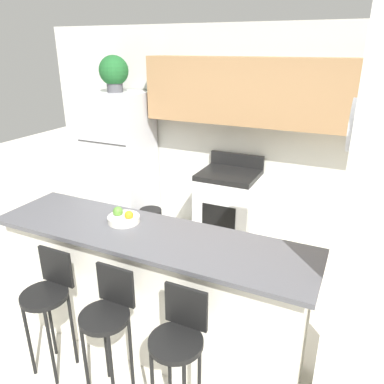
{
  "coord_description": "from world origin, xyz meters",
  "views": [
    {
      "loc": [
        1.35,
        -2.09,
        2.31
      ],
      "look_at": [
        0.0,
        0.77,
        1.07
      ],
      "focal_mm": 35.0,
      "sensor_mm": 36.0,
      "label": 1
    }
  ],
  "objects_px": {
    "potted_plant_on_fridge": "(114,72)",
    "refrigerator": "(120,160)",
    "bar_stool_right": "(179,342)",
    "stove_range": "(228,207)",
    "bar_stool_left": "(49,296)",
    "bar_stool_mid": "(108,317)",
    "fruit_bowl": "(123,218)",
    "trash_bin": "(151,223)"
  },
  "relations": [
    {
      "from": "potted_plant_on_fridge",
      "to": "refrigerator",
      "type": "bearing_deg",
      "value": -62.26
    },
    {
      "from": "refrigerator",
      "to": "bar_stool_right",
      "type": "distance_m",
      "value": 3.14
    },
    {
      "from": "stove_range",
      "to": "bar_stool_left",
      "type": "distance_m",
      "value": 2.47
    },
    {
      "from": "refrigerator",
      "to": "bar_stool_mid",
      "type": "xyz_separation_m",
      "value": [
        1.55,
        -2.35,
        -0.25
      ]
    },
    {
      "from": "bar_stool_left",
      "to": "fruit_bowl",
      "type": "relative_size",
      "value": 3.87
    },
    {
      "from": "trash_bin",
      "to": "bar_stool_left",
      "type": "bearing_deg",
      "value": -78.26
    },
    {
      "from": "bar_stool_left",
      "to": "fruit_bowl",
      "type": "height_order",
      "value": "fruit_bowl"
    },
    {
      "from": "bar_stool_left",
      "to": "bar_stool_right",
      "type": "distance_m",
      "value": 1.04
    },
    {
      "from": "bar_stool_mid",
      "to": "fruit_bowl",
      "type": "bearing_deg",
      "value": 113.95
    },
    {
      "from": "potted_plant_on_fridge",
      "to": "trash_bin",
      "type": "xyz_separation_m",
      "value": [
        0.6,
        -0.25,
        -1.82
      ]
    },
    {
      "from": "bar_stool_left",
      "to": "trash_bin",
      "type": "xyz_separation_m",
      "value": [
        -0.44,
        2.1,
        -0.45
      ]
    },
    {
      "from": "bar_stool_left",
      "to": "bar_stool_mid",
      "type": "relative_size",
      "value": 1.0
    },
    {
      "from": "bar_stool_left",
      "to": "potted_plant_on_fridge",
      "type": "xyz_separation_m",
      "value": [
        -1.03,
        2.35,
        1.37
      ]
    },
    {
      "from": "bar_stool_mid",
      "to": "trash_bin",
      "type": "distance_m",
      "value": 2.35
    },
    {
      "from": "refrigerator",
      "to": "bar_stool_mid",
      "type": "relative_size",
      "value": 1.83
    },
    {
      "from": "bar_stool_mid",
      "to": "fruit_bowl",
      "type": "xyz_separation_m",
      "value": [
        -0.27,
        0.6,
        0.41
      ]
    },
    {
      "from": "potted_plant_on_fridge",
      "to": "fruit_bowl",
      "type": "bearing_deg",
      "value": -53.65
    },
    {
      "from": "potted_plant_on_fridge",
      "to": "stove_range",
      "type": "bearing_deg",
      "value": 2.42
    },
    {
      "from": "refrigerator",
      "to": "trash_bin",
      "type": "xyz_separation_m",
      "value": [
        0.6,
        -0.25,
        -0.69
      ]
    },
    {
      "from": "trash_bin",
      "to": "bar_stool_right",
      "type": "bearing_deg",
      "value": -54.79
    },
    {
      "from": "bar_stool_mid",
      "to": "stove_range",
      "type": "bearing_deg",
      "value": 91.04
    },
    {
      "from": "refrigerator",
      "to": "potted_plant_on_fridge",
      "type": "relative_size",
      "value": 4.03
    },
    {
      "from": "stove_range",
      "to": "fruit_bowl",
      "type": "relative_size",
      "value": 4.3
    },
    {
      "from": "refrigerator",
      "to": "bar_stool_right",
      "type": "xyz_separation_m",
      "value": [
        2.08,
        -2.35,
        -0.25
      ]
    },
    {
      "from": "refrigerator",
      "to": "fruit_bowl",
      "type": "distance_m",
      "value": 2.18
    },
    {
      "from": "bar_stool_left",
      "to": "bar_stool_right",
      "type": "xyz_separation_m",
      "value": [
        1.04,
        0.0,
        0.0
      ]
    },
    {
      "from": "refrigerator",
      "to": "trash_bin",
      "type": "bearing_deg",
      "value": -23.0
    },
    {
      "from": "bar_stool_right",
      "to": "fruit_bowl",
      "type": "bearing_deg",
      "value": 142.69
    },
    {
      "from": "bar_stool_mid",
      "to": "bar_stool_right",
      "type": "relative_size",
      "value": 1.0
    },
    {
      "from": "refrigerator",
      "to": "stove_range",
      "type": "relative_size",
      "value": 1.65
    },
    {
      "from": "bar_stool_left",
      "to": "bar_stool_mid",
      "type": "bearing_deg",
      "value": 0.0
    },
    {
      "from": "stove_range",
      "to": "bar_stool_mid",
      "type": "relative_size",
      "value": 1.11
    },
    {
      "from": "bar_stool_right",
      "to": "potted_plant_on_fridge",
      "type": "bearing_deg",
      "value": 131.46
    },
    {
      "from": "bar_stool_left",
      "to": "trash_bin",
      "type": "bearing_deg",
      "value": 101.74
    },
    {
      "from": "bar_stool_right",
      "to": "trash_bin",
      "type": "relative_size",
      "value": 2.53
    },
    {
      "from": "refrigerator",
      "to": "fruit_bowl",
      "type": "xyz_separation_m",
      "value": [
        1.29,
        -1.75,
        0.17
      ]
    },
    {
      "from": "bar_stool_mid",
      "to": "bar_stool_left",
      "type": "bearing_deg",
      "value": 180.0
    },
    {
      "from": "stove_range",
      "to": "bar_stool_right",
      "type": "distance_m",
      "value": 2.48
    },
    {
      "from": "bar_stool_left",
      "to": "bar_stool_mid",
      "type": "height_order",
      "value": "same"
    },
    {
      "from": "potted_plant_on_fridge",
      "to": "fruit_bowl",
      "type": "distance_m",
      "value": 2.37
    },
    {
      "from": "fruit_bowl",
      "to": "refrigerator",
      "type": "bearing_deg",
      "value": 126.35
    },
    {
      "from": "bar_stool_mid",
      "to": "potted_plant_on_fridge",
      "type": "bearing_deg",
      "value": 123.48
    }
  ]
}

